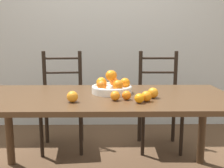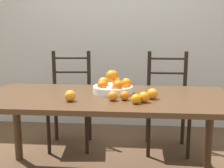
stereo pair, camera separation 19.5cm
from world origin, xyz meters
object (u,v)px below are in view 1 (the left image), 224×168
orange_loose_3 (139,98)px  orange_loose_5 (115,96)px  orange_loose_2 (72,97)px  chair_right (159,103)px  orange_loose_0 (146,96)px  orange_loose_1 (127,95)px  orange_loose_4 (153,93)px  fruit_bowl (112,86)px  chair_left (62,103)px

orange_loose_3 → orange_loose_5: orange_loose_5 is taller
orange_loose_2 → chair_right: 1.25m
orange_loose_0 → orange_loose_1: orange_loose_0 is taller
orange_loose_1 → orange_loose_4: (0.19, 0.05, 0.01)m
fruit_bowl → chair_right: bearing=52.0°
fruit_bowl → chair_right: chair_right is taller
orange_loose_2 → orange_loose_0: bearing=1.4°
orange_loose_0 → chair_right: bearing=73.5°
orange_loose_4 → chair_left: 1.19m
fruit_bowl → orange_loose_2: 0.40m
orange_loose_0 → orange_loose_5: orange_loose_0 is taller
fruit_bowl → orange_loose_0: fruit_bowl is taller
orange_loose_1 → orange_loose_2: bearing=-170.4°
orange_loose_5 → orange_loose_0: bearing=-7.8°
orange_loose_0 → orange_loose_1: 0.14m
orange_loose_4 → orange_loose_2: bearing=-168.5°
orange_loose_1 → orange_loose_2: orange_loose_2 is taller
orange_loose_3 → chair_left: chair_left is taller
orange_loose_0 → orange_loose_4: 0.12m
orange_loose_0 → orange_loose_5: 0.21m
orange_loose_5 → chair_left: size_ratio=0.07×
orange_loose_5 → chair_right: size_ratio=0.07×
orange_loose_2 → chair_right: chair_right is taller
orange_loose_4 → chair_right: 0.90m
orange_loose_4 → chair_left: (-0.80, 0.82, -0.28)m
orange_loose_3 → orange_loose_0: bearing=38.5°
chair_left → orange_loose_3: bearing=-59.9°
orange_loose_1 → orange_loose_4: orange_loose_4 is taller
fruit_bowl → chair_left: 0.88m
orange_loose_3 → orange_loose_2: bearing=176.2°
chair_right → orange_loose_5: bearing=-117.0°
orange_loose_5 → chair_right: (0.49, 0.90, -0.28)m
orange_loose_3 → fruit_bowl: bearing=119.1°
orange_loose_3 → chair_left: size_ratio=0.06×
orange_loose_1 → orange_loose_4: size_ratio=0.86×
chair_left → orange_loose_0: bearing=-56.6°
orange_loose_5 → chair_left: 1.08m
orange_loose_0 → orange_loose_4: orange_loose_4 is taller
orange_loose_0 → orange_loose_1: size_ratio=1.11×
fruit_bowl → orange_loose_0: (0.23, -0.28, -0.02)m
orange_loose_0 → fruit_bowl: bearing=129.8°
fruit_bowl → orange_loose_0: 0.36m
orange_loose_4 → chair_right: bearing=75.6°
orange_loose_0 → orange_loose_4: (0.06, 0.10, 0.00)m
chair_right → fruit_bowl: bearing=-126.6°
orange_loose_5 → orange_loose_3: bearing=-24.1°
orange_loose_1 → orange_loose_3: same height
chair_left → chair_right: size_ratio=1.00×
fruit_bowl → orange_loose_1: (0.10, -0.23, -0.02)m
orange_loose_0 → orange_loose_3: orange_loose_0 is taller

